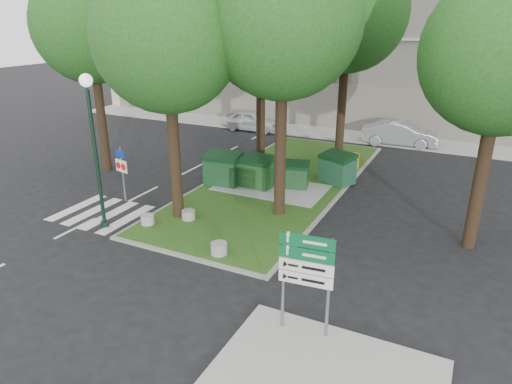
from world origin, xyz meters
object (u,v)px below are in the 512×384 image
Objects in this scene: bollard_left at (148,219)px; tree_street_right at (511,36)px; dumpster_a at (223,168)px; dumpster_b at (257,172)px; litter_bin at (355,161)px; street_lamp at (93,135)px; car_silver at (400,134)px; traffic_sign_pole at (122,167)px; tree_street_left at (91,14)px; car_white at (252,120)px; bollard_mid at (188,215)px; dumpster_c at (294,175)px; tree_median_near_right at (286,2)px; tree_median_mid at (263,29)px; dumpster_d at (337,168)px; directional_sign at (306,269)px; tree_median_near_left at (169,23)px; bollard_right at (219,248)px.

tree_street_right is at bearing 18.41° from bollard_left.
dumpster_a is 5.25m from bollard_left.
litter_bin is at bearing 58.68° from dumpster_b.
car_silver is at bearing 64.75° from street_lamp.
traffic_sign_pole is 17.24m from car_silver.
dumpster_b is 5.93m from bollard_left.
tree_street_left is at bearing 153.67° from traffic_sign_pole.
street_lamp reaches higher than car_white.
traffic_sign_pole reaches higher than litter_bin.
tree_street_left is 21.27× the size of bollard_mid.
tree_median_near_right is at bearing -89.66° from dumpster_c.
tree_street_left is 6.61× the size of dumpster_b.
car_silver is (1.22, 6.06, 0.24)m from litter_bin.
traffic_sign_pole is at bearing -134.84° from dumpster_a.
bollard_mid is at bearing 3.51° from traffic_sign_pole.
traffic_sign_pole is (-2.87, -3.55, 0.70)m from dumpster_a.
tree_street_right is (10.00, -4.00, 0.00)m from tree_median_mid.
dumpster_d reaches higher than bollard_mid.
traffic_sign_pole is 0.91× the size of directional_sign.
tree_median_near_right is 1.04× the size of tree_street_left.
tree_median_mid is at bearing 113.47° from dumpster_b.
tree_median_near_right reaches higher than car_silver.
tree_median_near_left is 13.44× the size of litter_bin.
street_lamp is at bearing -154.73° from bollard_left.
litter_bin is (4.11, 2.52, -6.47)m from tree_median_mid.
dumpster_a reaches higher than bollard_mid.
directional_sign reaches higher than car_white.
tree_street_left is 13.64m from dumpster_d.
dumpster_b is 3.03× the size of bollard_right.
dumpster_c is 11.91m from car_white.
bollard_left is 0.12× the size of car_white.
tree_street_right is 3.75× the size of directional_sign.
traffic_sign_pole is 14.26m from car_white.
car_silver is (12.83, 11.58, -6.90)m from tree_street_left.
litter_bin is (11.61, 5.52, -7.14)m from tree_street_left.
dumpster_c is at bearing 8.89° from tree_street_left.
bollard_mid is at bearing -20.07° from tree_median_near_left.
tree_median_mid is at bearing 135.43° from dumpster_c.
tree_median_near_left is at bearing -150.26° from tree_median_near_right.
dumpster_a is 0.94× the size of dumpster_d.
tree_median_near_left is 9.89m from directional_sign.
dumpster_c is 2.68× the size of bollard_right.
dumpster_c is 7.11m from bollard_right.
tree_median_mid is 9.48m from street_lamp.
car_silver is at bearing 103.24° from dumpster_d.
tree_median_near_right is 22.71× the size of bollard_left.
car_white is at bearing 121.41° from tree_median_near_right.
tree_median_near_right is at bearing 37.58° from bollard_left.
dumpster_b is at bearing -126.14° from litter_bin.
bollard_mid is at bearing -126.64° from dumpster_c.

